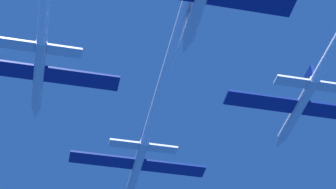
# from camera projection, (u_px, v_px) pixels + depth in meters

# --- Properties ---
(jet_lead) EXTENTS (20.28, 69.77, 3.36)m
(jet_lead) POSITION_uv_depth(u_px,v_px,m) (165.00, 75.00, 81.40)
(jet_lead) COLOR silver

